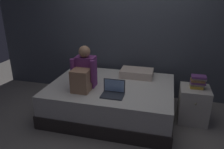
% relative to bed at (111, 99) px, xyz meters
% --- Properties ---
extents(ground_plane, '(8.00, 8.00, 0.00)m').
position_rel_bed_xyz_m(ground_plane, '(0.20, -0.30, -0.26)').
color(ground_plane, gray).
extents(wall_back, '(5.60, 0.10, 2.70)m').
position_rel_bed_xyz_m(wall_back, '(0.20, 0.90, 1.09)').
color(wall_back, '#424751').
rests_on(wall_back, ground_plane).
extents(bed, '(2.00, 1.50, 0.53)m').
position_rel_bed_xyz_m(bed, '(0.00, 0.00, 0.00)').
color(bed, '#332D2B').
rests_on(bed, ground_plane).
extents(nightstand, '(0.44, 0.46, 0.56)m').
position_rel_bed_xyz_m(nightstand, '(1.30, 0.11, 0.02)').
color(nightstand, beige).
rests_on(nightstand, ground_plane).
extents(person_sitting, '(0.39, 0.44, 0.66)m').
position_rel_bed_xyz_m(person_sitting, '(-0.37, -0.23, 0.52)').
color(person_sitting, '#75337A').
rests_on(person_sitting, bed).
extents(laptop, '(0.32, 0.23, 0.22)m').
position_rel_bed_xyz_m(laptop, '(0.12, -0.37, 0.32)').
color(laptop, '#333842').
rests_on(laptop, bed).
extents(pillow, '(0.56, 0.36, 0.13)m').
position_rel_bed_xyz_m(pillow, '(0.34, 0.45, 0.33)').
color(pillow, beige).
rests_on(pillow, bed).
extents(book_stack, '(0.22, 0.17, 0.20)m').
position_rel_bed_xyz_m(book_stack, '(1.32, 0.13, 0.40)').
color(book_stack, gold).
rests_on(book_stack, nightstand).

